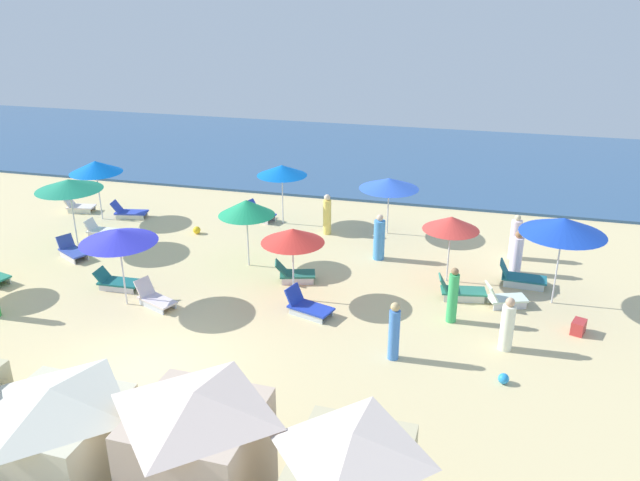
% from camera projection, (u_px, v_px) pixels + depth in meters
% --- Properties ---
extents(ground_plane, '(60.00, 60.00, 0.00)m').
position_uv_depth(ground_plane, '(141.00, 375.00, 16.01)').
color(ground_plane, beige).
extents(ocean, '(60.00, 15.45, 0.12)m').
position_uv_depth(ocean, '(338.00, 154.00, 35.95)').
color(ocean, '#32567F').
rests_on(ocean, ground_plane).
extents(cabana_3, '(2.46, 2.45, 2.48)m').
position_uv_depth(cabana_3, '(60.00, 443.00, 11.79)').
color(cabana_3, beige).
rests_on(cabana_3, ground_plane).
extents(cabana_4, '(2.44, 2.39, 2.80)m').
position_uv_depth(cabana_4, '(199.00, 457.00, 11.22)').
color(cabana_4, beige).
rests_on(cabana_4, ground_plane).
extents(umbrella_0, '(1.92, 1.92, 2.39)m').
position_uv_depth(umbrella_0, '(246.00, 208.00, 21.34)').
color(umbrella_0, silver).
rests_on(umbrella_0, ground_plane).
extents(umbrella_1, '(2.28, 2.28, 2.24)m').
position_uv_depth(umbrella_1, '(389.00, 183.00, 24.15)').
color(umbrella_1, silver).
rests_on(umbrella_1, ground_plane).
extents(umbrella_2, '(2.36, 2.36, 2.61)m').
position_uv_depth(umbrella_2, '(69.00, 185.00, 22.75)').
color(umbrella_2, silver).
rests_on(umbrella_2, ground_plane).
extents(lounge_chair_2_0, '(1.40, 1.13, 0.72)m').
position_uv_depth(lounge_chair_2_0, '(72.00, 251.00, 22.67)').
color(lounge_chair_2_0, silver).
rests_on(lounge_chair_2_0, ground_plane).
extents(lounge_chair_2_1, '(1.33, 0.62, 0.69)m').
position_uv_depth(lounge_chair_2_1, '(103.00, 231.00, 24.43)').
color(lounge_chair_2_1, silver).
rests_on(lounge_chair_2_1, ground_plane).
extents(umbrella_3, '(1.99, 1.99, 2.44)m').
position_uv_depth(umbrella_3, '(282.00, 170.00, 25.08)').
color(umbrella_3, silver).
rests_on(umbrella_3, ground_plane).
extents(lounge_chair_3_0, '(1.36, 0.93, 0.78)m').
position_uv_depth(lounge_chair_3_0, '(260.00, 213.00, 26.15)').
color(lounge_chair_3_0, silver).
rests_on(lounge_chair_3_0, ground_plane).
extents(umbrella_5, '(2.50, 2.50, 2.78)m').
position_uv_depth(umbrella_5, '(564.00, 226.00, 18.62)').
color(umbrella_5, silver).
rests_on(umbrella_5, ground_plane).
extents(lounge_chair_5_0, '(1.53, 0.74, 0.77)m').
position_uv_depth(lounge_chair_5_0, '(520.00, 277.00, 20.61)').
color(lounge_chair_5_0, silver).
rests_on(lounge_chair_5_0, ground_plane).
extents(lounge_chair_5_1, '(1.35, 0.95, 0.77)m').
position_uv_depth(lounge_chair_5_1, '(504.00, 298.00, 19.29)').
color(lounge_chair_5_1, silver).
rests_on(lounge_chair_5_1, ground_plane).
extents(umbrella_6, '(2.10, 2.10, 2.46)m').
position_uv_depth(umbrella_6, '(95.00, 167.00, 25.57)').
color(umbrella_6, silver).
rests_on(umbrella_6, ground_plane).
extents(lounge_chair_6_0, '(1.28, 0.77, 0.64)m').
position_uv_depth(lounge_chair_6_0, '(79.00, 206.00, 27.14)').
color(lounge_chair_6_0, silver).
rests_on(lounge_chair_6_0, ground_plane).
extents(lounge_chair_6_1, '(1.51, 0.83, 0.70)m').
position_uv_depth(lounge_chair_6_1, '(129.00, 212.00, 26.48)').
color(lounge_chair_6_1, silver).
rests_on(lounge_chair_6_1, ground_plane).
extents(umbrella_7, '(2.28, 2.28, 2.43)m').
position_uv_depth(umbrella_7, '(118.00, 236.00, 18.66)').
color(umbrella_7, silver).
rests_on(umbrella_7, ground_plane).
extents(lounge_chair_7_0, '(1.45, 0.67, 0.62)m').
position_uv_depth(lounge_chair_7_0, '(117.00, 282.00, 20.41)').
color(lounge_chair_7_0, silver).
rests_on(lounge_chair_7_0, ground_plane).
extents(lounge_chair_7_1, '(1.47, 1.05, 0.74)m').
position_uv_depth(lounge_chair_7_1, '(155.00, 298.00, 19.34)').
color(lounge_chair_7_1, silver).
rests_on(lounge_chair_7_1, ground_plane).
extents(umbrella_8, '(1.92, 1.92, 2.34)m').
position_uv_depth(umbrella_8, '(293.00, 236.00, 19.02)').
color(umbrella_8, silver).
rests_on(umbrella_8, ground_plane).
extents(lounge_chair_8_0, '(1.42, 0.96, 0.71)m').
position_uv_depth(lounge_chair_8_0, '(294.00, 274.00, 20.88)').
color(lounge_chair_8_0, silver).
rests_on(lounge_chair_8_0, ground_plane).
extents(lounge_chair_8_1, '(1.52, 1.06, 0.77)m').
position_uv_depth(lounge_chair_8_1, '(307.00, 306.00, 18.83)').
color(lounge_chair_8_1, silver).
rests_on(lounge_chair_8_1, ground_plane).
extents(umbrella_9, '(1.81, 1.81, 2.25)m').
position_uv_depth(umbrella_9, '(451.00, 223.00, 20.23)').
color(umbrella_9, silver).
rests_on(umbrella_9, ground_plane).
extents(lounge_chair_9_0, '(1.53, 0.82, 0.74)m').
position_uv_depth(lounge_chair_9_0, '(460.00, 291.00, 19.74)').
color(lounge_chair_9_0, silver).
rests_on(lounge_chair_9_0, ground_plane).
extents(beachgoer_1, '(0.41, 0.41, 1.60)m').
position_uv_depth(beachgoer_1, '(327.00, 215.00, 24.60)').
color(beachgoer_1, '#F9D862').
rests_on(beachgoer_1, ground_plane).
extents(beachgoer_2, '(0.41, 0.41, 1.67)m').
position_uv_depth(beachgoer_2, '(379.00, 239.00, 22.37)').
color(beachgoer_2, '#4690D9').
rests_on(beachgoer_2, ground_plane).
extents(beachgoer_3, '(0.30, 0.30, 1.70)m').
position_uv_depth(beachgoer_3, '(453.00, 296.00, 18.23)').
color(beachgoer_3, '#3AB662').
rests_on(beachgoer_3, ground_plane).
extents(beachgoer_4, '(0.38, 0.38, 1.54)m').
position_uv_depth(beachgoer_4, '(507.00, 326.00, 16.88)').
color(beachgoer_4, white).
rests_on(beachgoer_4, ground_plane).
extents(beachgoer_5, '(0.48, 0.48, 1.51)m').
position_uv_depth(beachgoer_5, '(517.00, 254.00, 21.30)').
color(beachgoer_5, white).
rests_on(beachgoer_5, ground_plane).
extents(beachgoer_6, '(0.36, 0.36, 1.64)m').
position_uv_depth(beachgoer_6, '(394.00, 332.00, 16.43)').
color(beachgoer_6, '#427DD8').
rests_on(beachgoer_6, ground_plane).
extents(beachgoer_7, '(0.53, 0.53, 1.63)m').
position_uv_depth(beachgoer_7, '(515.00, 238.00, 22.44)').
color(beachgoer_7, white).
rests_on(beachgoer_7, ground_plane).
extents(beach_ball_0, '(0.27, 0.27, 0.27)m').
position_uv_depth(beach_ball_0, '(504.00, 379.00, 15.64)').
color(beach_ball_0, '#2591E4').
rests_on(beach_ball_0, ground_plane).
extents(beach_ball_1, '(0.29, 0.29, 0.29)m').
position_uv_depth(beach_ball_1, '(197.00, 230.00, 24.84)').
color(beach_ball_1, yellow).
rests_on(beach_ball_1, ground_plane).
extents(cooler_box_2, '(0.48, 0.57, 0.39)m').
position_uv_depth(cooler_box_2, '(578.00, 327.00, 17.84)').
color(cooler_box_2, '#BF3433').
rests_on(cooler_box_2, ground_plane).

